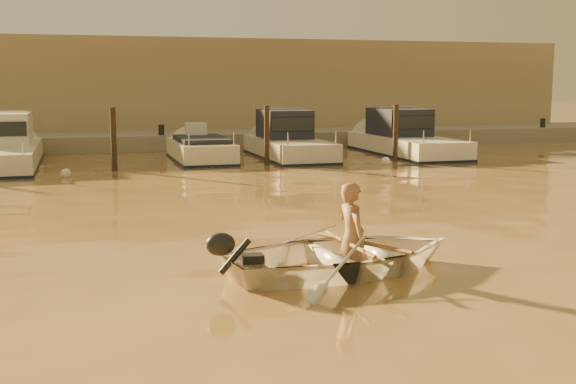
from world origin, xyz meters
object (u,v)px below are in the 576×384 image
object	(u,v)px
moored_boat_2	(0,148)
waterfront_building	(103,90)
moored_boat_5	(406,138)
moored_boat_4	(289,141)
dinghy	(346,255)
person	(352,237)
moored_boat_3	(200,154)

from	to	relation	value
moored_boat_2	waterfront_building	xyz separation A→B (m)	(3.76, 11.00, 1.77)
moored_boat_5	moored_boat_2	bearing A→B (deg)	180.00
moored_boat_4	waterfront_building	bearing A→B (deg)	119.44
dinghy	person	distance (m)	0.28
person	moored_boat_3	distance (m)	15.87
moored_boat_2	moored_boat_4	world-z (taller)	same
moored_boat_2	moored_boat_5	bearing A→B (deg)	0.00
dinghy	person	world-z (taller)	person
moored_boat_2	moored_boat_4	distance (m)	9.97
dinghy	moored_boat_3	distance (m)	15.89
moored_boat_4	moored_boat_3	bearing A→B (deg)	180.00
moored_boat_3	moored_boat_4	distance (m)	3.32
moored_boat_2	moored_boat_5	xyz separation A→B (m)	(14.73, 0.00, 0.00)
person	waterfront_building	distance (m)	27.05
moored_boat_3	waterfront_building	bearing A→B (deg)	104.85
dinghy	moored_boat_2	xyz separation A→B (m)	(-6.16, 15.88, 0.37)
dinghy	moored_boat_5	size ratio (longest dim) A/B	0.48
person	moored_boat_5	world-z (taller)	moored_boat_5
person	moored_boat_4	bearing A→B (deg)	-21.63
moored_boat_5	dinghy	bearing A→B (deg)	-118.34
dinghy	person	xyz separation A→B (m)	(0.10, 0.01, 0.26)
person	moored_boat_4	distance (m)	16.29
moored_boat_2	moored_boat_4	bearing A→B (deg)	0.00
dinghy	person	bearing A→B (deg)	-90.00
moored_boat_4	moored_boat_5	size ratio (longest dim) A/B	0.87
person	moored_boat_5	bearing A→B (deg)	-36.55
person	waterfront_building	xyz separation A→B (m)	(-2.50, 26.87, 1.89)
moored_boat_3	moored_boat_5	distance (m)	8.06
moored_boat_2	moored_boat_3	distance (m)	6.69
moored_boat_2	moored_boat_3	world-z (taller)	moored_boat_2
moored_boat_3	moored_boat_4	bearing A→B (deg)	0.00
person	moored_boat_3	xyz separation A→B (m)	(0.42, 15.87, -0.28)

